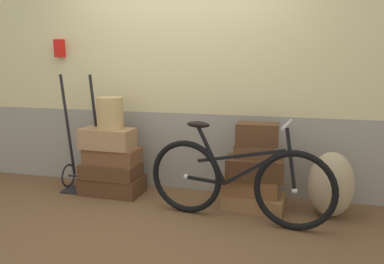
% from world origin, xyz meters
% --- Properties ---
extents(ground, '(9.74, 5.20, 0.06)m').
position_xyz_m(ground, '(0.00, 0.00, -0.03)').
color(ground, brown).
extents(station_building, '(7.74, 0.74, 2.52)m').
position_xyz_m(station_building, '(0.01, 0.85, 1.25)').
color(station_building, gray).
rests_on(station_building, ground).
extents(suitcase_0, '(0.67, 0.40, 0.19)m').
position_xyz_m(suitcase_0, '(-0.68, 0.41, 0.10)').
color(suitcase_0, '#4C2D19').
rests_on(suitcase_0, ground).
extents(suitcase_1, '(0.62, 0.37, 0.15)m').
position_xyz_m(suitcase_1, '(-0.68, 0.39, 0.27)').
color(suitcase_1, '#4C2D19').
rests_on(suitcase_1, suitcase_0).
extents(suitcase_2, '(0.60, 0.34, 0.17)m').
position_xyz_m(suitcase_2, '(-0.67, 0.41, 0.43)').
color(suitcase_2, brown).
rests_on(suitcase_2, suitcase_1).
extents(suitcase_3, '(0.58, 0.30, 0.22)m').
position_xyz_m(suitcase_3, '(-0.70, 0.38, 0.62)').
color(suitcase_3, '#9E754C').
rests_on(suitcase_3, suitcase_2).
extents(suitcase_4, '(0.62, 0.43, 0.14)m').
position_xyz_m(suitcase_4, '(0.86, 0.38, 0.07)').
color(suitcase_4, olive).
rests_on(suitcase_4, ground).
extents(suitcase_5, '(0.55, 0.35, 0.17)m').
position_xyz_m(suitcase_5, '(0.82, 0.39, 0.22)').
color(suitcase_5, brown).
rests_on(suitcase_5, suitcase_4).
extents(suitcase_6, '(0.56, 0.35, 0.20)m').
position_xyz_m(suitcase_6, '(0.86, 0.37, 0.41)').
color(suitcase_6, '#4C2D19').
rests_on(suitcase_6, suitcase_5).
extents(suitcase_7, '(0.37, 0.24, 0.13)m').
position_xyz_m(suitcase_7, '(0.85, 0.40, 0.57)').
color(suitcase_7, brown).
rests_on(suitcase_7, suitcase_6).
extents(suitcase_8, '(0.40, 0.25, 0.21)m').
position_xyz_m(suitcase_8, '(0.87, 0.40, 0.74)').
color(suitcase_8, '#4C2D19').
rests_on(suitcase_8, suitcase_7).
extents(wicker_basket, '(0.28, 0.28, 0.33)m').
position_xyz_m(wicker_basket, '(-0.67, 0.39, 0.89)').
color(wicker_basket, tan).
rests_on(wicker_basket, suitcase_3).
extents(luggage_trolley, '(0.43, 0.35, 1.29)m').
position_xyz_m(luggage_trolley, '(-1.06, 0.45, 0.31)').
color(luggage_trolley, black).
rests_on(luggage_trolley, ground).
extents(burlap_sack, '(0.41, 0.35, 0.62)m').
position_xyz_m(burlap_sack, '(1.56, 0.35, 0.31)').
color(burlap_sack, '#9E8966').
rests_on(burlap_sack, ground).
extents(bicycle, '(1.70, 0.46, 0.93)m').
position_xyz_m(bicycle, '(0.73, 0.04, 0.37)').
color(bicycle, black).
rests_on(bicycle, ground).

